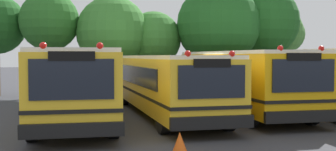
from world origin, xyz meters
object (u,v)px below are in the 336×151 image
school_bus_1 (165,82)px  tree_4 (217,25)px  tree_6 (280,33)px  school_bus_0 (75,81)px  tree_3 (154,40)px  tree_5 (263,22)px  school_bus_2 (241,79)px  tree_1 (48,21)px  tree_2 (114,31)px  traffic_cone (180,144)px  school_bus_3 (316,77)px

school_bus_1 → tree_4: bearing=-124.1°
tree_6 → school_bus_0: bearing=-143.6°
tree_3 → tree_5: bearing=-5.9°
school_bus_2 → tree_1: bearing=-48.0°
tree_2 → school_bus_0: bearing=-104.8°
traffic_cone → tree_3: bearing=81.2°
school_bus_1 → school_bus_3: (6.62, -0.36, 0.12)m
tree_4 → school_bus_3: bearing=-77.4°
tree_4 → tree_5: tree_5 is taller
tree_3 → traffic_cone: size_ratio=8.96×
school_bus_2 → tree_4: bearing=-101.9°
school_bus_2 → tree_6: bearing=-124.9°
school_bus_1 → school_bus_0: bearing=5.0°
school_bus_2 → tree_3: 9.34m
tree_4 → tree_1: bearing=171.3°
tree_3 → tree_4: bearing=-19.5°
school_bus_1 → tree_4: (4.86, 7.50, 2.91)m
school_bus_2 → tree_6: (6.88, 9.85, 2.55)m
school_bus_1 → tree_6: (10.13, 9.71, 2.64)m
school_bus_2 → tree_3: bearing=-77.4°
school_bus_0 → traffic_cone: size_ratio=20.26×
school_bus_1 → traffic_cone: 7.28m
tree_5 → tree_3: bearing=174.1°
school_bus_0 → school_bus_3: 10.17m
school_bus_2 → tree_3: tree_3 is taller
tree_2 → school_bus_3: bearing=-48.8°
tree_3 → tree_5: size_ratio=0.75×
school_bus_1 → tree_3: bearing=-99.3°
school_bus_1 → tree_1: bearing=-62.2°
tree_1 → tree_2: bearing=-6.5°
tree_5 → tree_6: size_ratio=1.18×
school_bus_3 → tree_5: bearing=-98.6°
school_bus_2 → tree_5: 10.03m
school_bus_2 → tree_4: size_ratio=1.50×
school_bus_1 → tree_1: size_ratio=1.87×
school_bus_0 → school_bus_3: school_bus_3 is taller
tree_3 → tree_6: size_ratio=0.89×
school_bus_2 → tree_5: bearing=-120.8°
school_bus_3 → tree_4: (-1.76, 7.86, 2.79)m
school_bus_0 → school_bus_1: 3.58m
tree_1 → tree_2: 3.86m
tree_3 → tree_4: size_ratio=0.76×
school_bus_0 → tree_6: size_ratio=2.00×
school_bus_1 → school_bus_3: 6.63m
school_bus_3 → tree_5: 9.08m
tree_4 → school_bus_1: bearing=-122.9°
school_bus_3 → tree_4: 8.52m
tree_5 → tree_6: tree_5 is taller
tree_3 → school_bus_2: bearing=-77.4°
school_bus_3 → tree_5: size_ratio=1.55×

